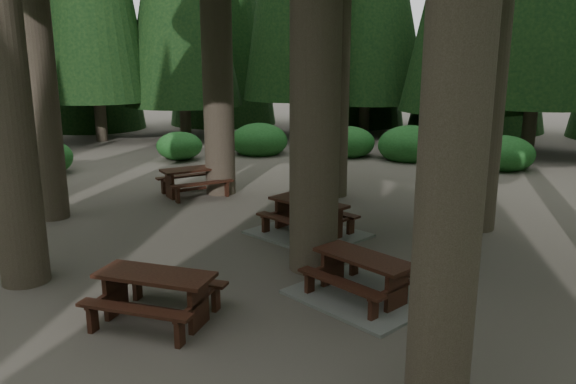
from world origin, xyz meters
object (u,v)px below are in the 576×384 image
Objects in this scene: picnic_table_c at (308,224)px; picnic_table_e at (156,289)px; picnic_table_b at (194,177)px; picnic_table_a at (363,284)px.

picnic_table_c is 1.25× the size of picnic_table_e.
picnic_table_c is (4.35, -1.20, -0.24)m from picnic_table_b.
picnic_table_a is at bearing 31.93° from picnic_table_e.
picnic_table_c is at bearing -80.24° from picnic_table_b.
picnic_table_a is at bearing -32.57° from picnic_table_c.
picnic_table_e is at bearing -115.38° from picnic_table_b.
picnic_table_b is 1.08× the size of picnic_table_e.
picnic_table_b is 0.87× the size of picnic_table_c.
picnic_table_e is (0.32, -4.47, 0.23)m from picnic_table_c.
picnic_table_c reaches higher than picnic_table_a.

